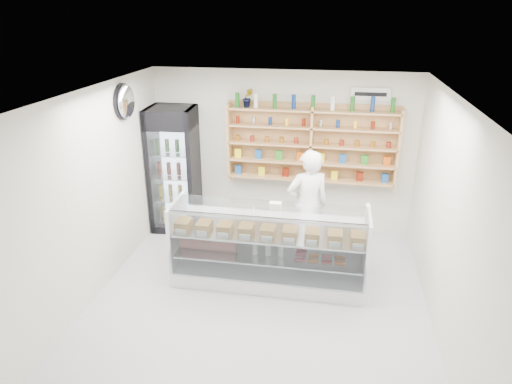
# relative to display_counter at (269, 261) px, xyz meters

# --- Properties ---
(room) EXTENTS (5.00, 5.00, 5.00)m
(room) POSITION_rel_display_counter_xyz_m (-0.06, -0.61, 1.06)
(room) COLOR #ABABB0
(room) RESTS_ON ground
(display_counter) EXTENTS (2.74, 0.82, 1.19)m
(display_counter) POSITION_rel_display_counter_xyz_m (0.00, 0.00, 0.00)
(display_counter) COLOR white
(display_counter) RESTS_ON floor
(shop_worker) EXTENTS (0.77, 0.64, 1.80)m
(shop_worker) POSITION_rel_display_counter_xyz_m (0.48, 0.76, 0.57)
(shop_worker) COLOR white
(shop_worker) RESTS_ON floor
(drinks_cooler) EXTENTS (0.84, 0.82, 2.19)m
(drinks_cooler) POSITION_rel_display_counter_xyz_m (-1.91, 1.53, 0.77)
(drinks_cooler) COLOR black
(drinks_cooler) RESTS_ON floor
(wall_shelving) EXTENTS (2.84, 0.28, 1.33)m
(wall_shelving) POSITION_rel_display_counter_xyz_m (0.44, 1.73, 1.26)
(wall_shelving) COLOR tan
(wall_shelving) RESTS_ON back_wall
(potted_plant) EXTENTS (0.21, 0.18, 0.32)m
(potted_plant) POSITION_rel_display_counter_xyz_m (-0.63, 1.73, 2.02)
(potted_plant) COLOR #1E6626
(potted_plant) RESTS_ON wall_shelving
(security_mirror) EXTENTS (0.15, 0.50, 0.50)m
(security_mirror) POSITION_rel_display_counter_xyz_m (-2.23, 0.59, 2.11)
(security_mirror) COLOR silver
(security_mirror) RESTS_ON left_wall
(wall_sign) EXTENTS (0.62, 0.03, 0.20)m
(wall_sign) POSITION_rel_display_counter_xyz_m (1.34, 1.86, 2.11)
(wall_sign) COLOR white
(wall_sign) RESTS_ON back_wall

